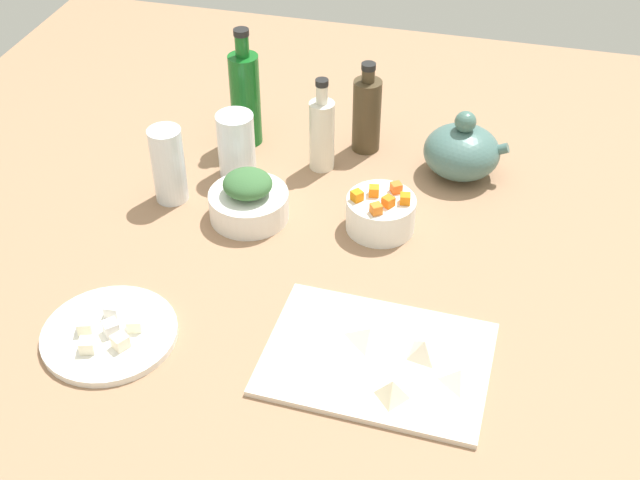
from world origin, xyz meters
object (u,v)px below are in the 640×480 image
(plate_tofu, at_px, (110,334))
(drinking_glass_1, at_px, (236,145))
(bottle_0, at_px, (245,97))
(cutting_board, at_px, (377,359))
(bottle_1, at_px, (322,133))
(teapot, at_px, (462,151))
(bowl_greens, at_px, (249,205))
(bowl_carrots, at_px, (381,214))
(bottle_2, at_px, (366,113))
(drinking_glass_0, at_px, (168,165))

(plate_tofu, bearing_deg, drinking_glass_1, 84.15)
(plate_tofu, bearing_deg, bottle_0, 87.16)
(cutting_board, bearing_deg, bottle_1, 113.37)
(drinking_glass_1, bearing_deg, teapot, 14.41)
(drinking_glass_1, bearing_deg, bottle_0, 99.20)
(bowl_greens, height_order, bowl_carrots, bowl_carrots)
(bowl_carrots, xyz_separation_m, bottle_2, (-0.08, 0.25, 0.05))
(drinking_glass_1, bearing_deg, drinking_glass_0, -131.05)
(teapot, height_order, drinking_glass_0, drinking_glass_0)
(teapot, height_order, bottle_1, bottle_1)
(bowl_carrots, relative_size, drinking_glass_1, 0.95)
(bowl_carrots, distance_m, drinking_glass_0, 0.40)
(bowl_greens, xyz_separation_m, bowl_carrots, (0.24, 0.03, 0.01))
(cutting_board, relative_size, bowl_greens, 2.31)
(drinking_glass_1, bearing_deg, cutting_board, -49.22)
(bowl_carrots, height_order, bottle_2, bottle_2)
(bottle_0, distance_m, bottle_2, 0.24)
(bottle_2, bearing_deg, bowl_greens, -118.95)
(plate_tofu, relative_size, bottle_1, 1.09)
(bottle_1, height_order, drinking_glass_0, bottle_1)
(teapot, xyz_separation_m, drinking_glass_0, (-0.52, -0.22, 0.02))
(bowl_greens, bearing_deg, drinking_glass_1, 117.11)
(bottle_0, bearing_deg, bowl_carrots, -34.09)
(bowl_greens, relative_size, teapot, 0.89)
(teapot, bearing_deg, bottle_0, 178.68)
(drinking_glass_0, bearing_deg, drinking_glass_1, 48.95)
(plate_tofu, height_order, bowl_carrots, bowl_carrots)
(bowl_carrots, bearing_deg, plate_tofu, -133.27)
(cutting_board, relative_size, bottle_0, 1.35)
(bowl_greens, bearing_deg, bottle_2, 61.05)
(cutting_board, height_order, drinking_glass_1, drinking_glass_1)
(bowl_greens, bearing_deg, bowl_carrots, 6.67)
(teapot, relative_size, bottle_1, 0.85)
(bowl_greens, height_order, bottle_0, bottle_0)
(bowl_greens, relative_size, bowl_carrots, 1.17)
(bottle_2, bearing_deg, plate_tofu, -113.25)
(drinking_glass_1, bearing_deg, bowl_carrots, -18.23)
(bottle_0, height_order, drinking_glass_1, bottle_0)
(cutting_board, relative_size, plate_tofu, 1.59)
(cutting_board, xyz_separation_m, plate_tofu, (-0.41, -0.05, 0.00))
(cutting_board, relative_size, drinking_glass_0, 2.25)
(bowl_greens, xyz_separation_m, drinking_glass_0, (-0.16, 0.02, 0.05))
(bowl_greens, bearing_deg, bottle_1, 65.49)
(drinking_glass_0, xyz_separation_m, drinking_glass_1, (0.09, 0.11, -0.01))
(bowl_carrots, distance_m, bottle_2, 0.27)
(bowl_carrots, height_order, bottle_0, bottle_0)
(bowl_carrots, distance_m, bottle_0, 0.40)
(bottle_1, bearing_deg, bowl_greens, -114.51)
(cutting_board, height_order, teapot, teapot)
(cutting_board, xyz_separation_m, bottle_1, (-0.21, 0.49, 0.07))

